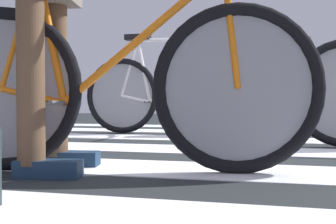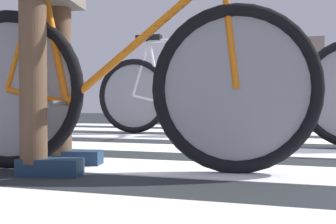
{
  "view_description": "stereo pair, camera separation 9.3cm",
  "coord_description": "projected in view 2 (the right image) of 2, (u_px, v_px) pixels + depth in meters",
  "views": [
    {
      "loc": [
        0.13,
        -2.7,
        0.32
      ],
      "look_at": [
        -0.28,
        -0.96,
        0.28
      ],
      "focal_mm": 43.53,
      "sensor_mm": 36.0,
      "label": 1
    },
    {
      "loc": [
        0.23,
        -2.7,
        0.32
      ],
      "look_at": [
        -0.28,
        -0.96,
        0.28
      ],
      "focal_mm": 43.53,
      "sensor_mm": 36.0,
      "label": 2
    }
  ],
  "objects": [
    {
      "name": "ground",
      "position": [
        251.0,
        150.0,
        2.66
      ],
      "size": [
        18.0,
        14.0,
        0.02
      ],
      "color": "#23282A"
    },
    {
      "name": "crosswalk_markings",
      "position": [
        250.0,
        151.0,
        2.48
      ],
      "size": [
        5.39,
        5.01,
        0.0
      ],
      "color": "white",
      "rests_on": "ground"
    },
    {
      "name": "bicycle_1_of_4",
      "position": [
        117.0,
        83.0,
        1.77
      ],
      "size": [
        1.72,
        0.53,
        0.93
      ],
      "rotation": [
        0.0,
        0.0,
        0.16
      ],
      "color": "black",
      "rests_on": "ground"
    },
    {
      "name": "cyclist_1_of_4",
      "position": [
        48.0,
        20.0,
        1.8
      ],
      "size": [
        0.37,
        0.44,
        1.03
      ],
      "rotation": [
        0.0,
        0.0,
        0.16
      ],
      "color": "brown",
      "rests_on": "ground"
    },
    {
      "name": "bicycle_3_of_4",
      "position": [
        184.0,
        93.0,
        3.77
      ],
      "size": [
        1.74,
        0.52,
        0.93
      ],
      "rotation": [
        0.0,
        0.0,
        -0.01
      ],
      "color": "black",
      "rests_on": "ground"
    },
    {
      "name": "cyclist_4_of_4",
      "position": [
        310.0,
        71.0,
        4.43
      ],
      "size": [
        0.35,
        0.43,
        0.98
      ],
      "rotation": [
        0.0,
        0.0,
        0.12
      ],
      "color": "beige",
      "rests_on": "ground"
    }
  ]
}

